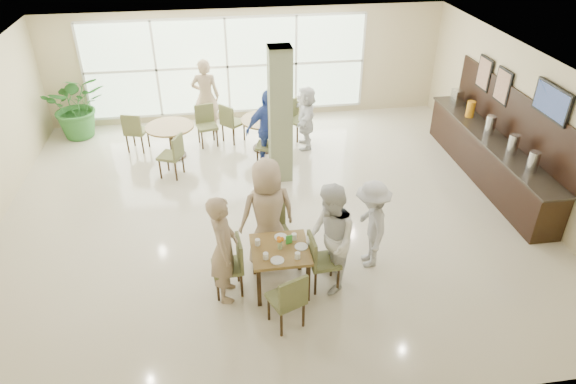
{
  "coord_description": "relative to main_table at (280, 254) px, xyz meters",
  "views": [
    {
      "loc": [
        -0.85,
        -8.23,
        5.52
      ],
      "look_at": [
        0.2,
        -1.2,
        1.1
      ],
      "focal_mm": 32.0,
      "sensor_mm": 36.0,
      "label": 1
    }
  ],
  "objects": [
    {
      "name": "ground",
      "position": [
        0.07,
        2.21,
        -0.65
      ],
      "size": [
        10.0,
        10.0,
        0.0
      ],
      "primitive_type": "plane",
      "color": "beige",
      "rests_on": "ground"
    },
    {
      "name": "room_shell",
      "position": [
        0.07,
        2.21,
        1.06
      ],
      "size": [
        10.0,
        10.0,
        10.0
      ],
      "color": "white",
      "rests_on": "ground"
    },
    {
      "name": "window_bank",
      "position": [
        -0.43,
        6.67,
        0.75
      ],
      "size": [
        7.0,
        0.04,
        7.0
      ],
      "color": "silver",
      "rests_on": "ground"
    },
    {
      "name": "column",
      "position": [
        0.47,
        3.41,
        0.75
      ],
      "size": [
        0.45,
        0.45,
        2.8
      ],
      "primitive_type": "cube",
      "color": "#787F58",
      "rests_on": "ground"
    },
    {
      "name": "main_table",
      "position": [
        0.0,
        0.0,
        0.0
      ],
      "size": [
        0.87,
        0.87,
        0.75
      ],
      "color": "brown",
      "rests_on": "ground"
    },
    {
      "name": "round_table_left",
      "position": [
        -1.85,
        4.71,
        -0.08
      ],
      "size": [
        1.07,
        1.07,
        0.75
      ],
      "color": "brown",
      "rests_on": "ground"
    },
    {
      "name": "round_table_right",
      "position": [
        0.29,
        4.79,
        -0.07
      ],
      "size": [
        1.1,
        1.1,
        0.75
      ],
      "color": "brown",
      "rests_on": "ground"
    },
    {
      "name": "chairs_main_table",
      "position": [
        -0.03,
        -0.01,
        -0.17
      ],
      "size": [
        1.96,
        2.09,
        0.95
      ],
      "color": "brown",
      "rests_on": "ground"
    },
    {
      "name": "chairs_table_left",
      "position": [
        -1.83,
        4.71,
        -0.17
      ],
      "size": [
        2.17,
        1.94,
        0.95
      ],
      "color": "brown",
      "rests_on": "ground"
    },
    {
      "name": "chairs_table_right",
      "position": [
        0.32,
        4.84,
        -0.17
      ],
      "size": [
        2.18,
        1.93,
        0.95
      ],
      "color": "brown",
      "rests_on": "ground"
    },
    {
      "name": "tabletop_clutter",
      "position": [
        0.02,
        -0.01,
        0.16
      ],
      "size": [
        0.78,
        0.75,
        0.21
      ],
      "color": "white",
      "rests_on": "main_table"
    },
    {
      "name": "buffet_counter",
      "position": [
        4.77,
        2.72,
        -0.09
      ],
      "size": [
        0.64,
        4.7,
        1.95
      ],
      "color": "black",
      "rests_on": "ground"
    },
    {
      "name": "wall_tv",
      "position": [
        5.01,
        1.61,
        1.5
      ],
      "size": [
        0.06,
        1.0,
        0.58
      ],
      "color": "black",
      "rests_on": "ground"
    },
    {
      "name": "framed_art_a",
      "position": [
        5.02,
        3.21,
        1.2
      ],
      "size": [
        0.05,
        0.55,
        0.7
      ],
      "color": "black",
      "rests_on": "ground"
    },
    {
      "name": "framed_art_b",
      "position": [
        5.02,
        4.01,
        1.2
      ],
      "size": [
        0.05,
        0.55,
        0.7
      ],
      "color": "black",
      "rests_on": "ground"
    },
    {
      "name": "potted_plant",
      "position": [
        -4.09,
        6.14,
        0.15
      ],
      "size": [
        1.67,
        1.67,
        1.58
      ],
      "primitive_type": "imported",
      "rotation": [
        0.0,
        0.0,
        0.19
      ],
      "color": "#2F712D",
      "rests_on": "ground"
    },
    {
      "name": "teen_left",
      "position": [
        -0.83,
        -0.05,
        0.23
      ],
      "size": [
        0.45,
        0.66,
        1.76
      ],
      "primitive_type": "imported",
      "rotation": [
        0.0,
        0.0,
        1.52
      ],
      "color": "tan",
      "rests_on": "ground"
    },
    {
      "name": "teen_far",
      "position": [
        -0.11,
        0.68,
        0.29
      ],
      "size": [
        1.0,
        0.68,
        1.88
      ],
      "primitive_type": "imported",
      "rotation": [
        0.0,
        0.0,
        3.35
      ],
      "color": "tan",
      "rests_on": "ground"
    },
    {
      "name": "teen_right",
      "position": [
        0.74,
        -0.09,
        0.25
      ],
      "size": [
        0.72,
        0.9,
        1.8
      ],
      "primitive_type": "imported",
      "rotation": [
        0.0,
        0.0,
        -1.53
      ],
      "color": "white",
      "rests_on": "ground"
    },
    {
      "name": "teen_standing",
      "position": [
        1.51,
        0.37,
        0.12
      ],
      "size": [
        0.64,
        1.03,
        1.54
      ],
      "primitive_type": "imported",
      "rotation": [
        0.0,
        0.0,
        -1.65
      ],
      "color": "#B1B1B3",
      "rests_on": "ground"
    },
    {
      "name": "adult_a",
      "position": [
        0.27,
        3.96,
        0.23
      ],
      "size": [
        1.16,
        0.9,
        1.74
      ],
      "primitive_type": "imported",
      "rotation": [
        0.0,
        0.0,
        0.35
      ],
      "color": "#3954AD",
      "rests_on": "ground"
    },
    {
      "name": "adult_b",
      "position": [
        1.25,
        4.76,
        0.1
      ],
      "size": [
        0.79,
        1.45,
        1.48
      ],
      "primitive_type": "imported",
      "rotation": [
        0.0,
        0.0,
        -1.72
      ],
      "color": "white",
      "rests_on": "ground"
    },
    {
      "name": "adult_standing",
      "position": [
        -1.02,
        5.95,
        0.28
      ],
      "size": [
        0.72,
        0.51,
        1.85
      ],
      "primitive_type": "imported",
      "rotation": [
        0.0,
        0.0,
        3.04
      ],
      "color": "tan",
      "rests_on": "ground"
    }
  ]
}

